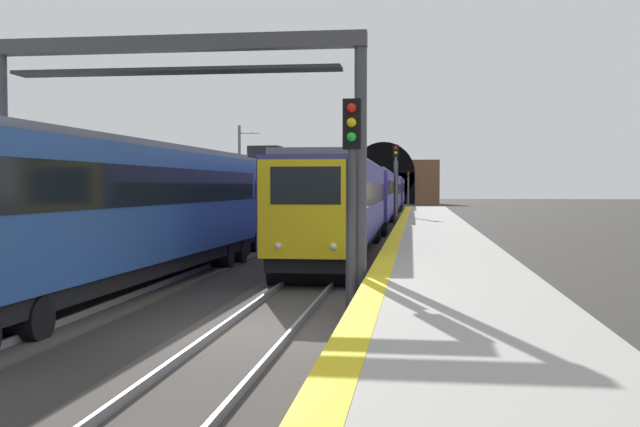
% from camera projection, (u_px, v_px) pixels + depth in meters
% --- Properties ---
extents(ground_plane, '(320.00, 320.00, 0.00)m').
position_uv_depth(ground_plane, '(257.00, 336.00, 14.68)').
color(ground_plane, '#302D2B').
extents(platform_right, '(112.00, 3.59, 1.04)m').
position_uv_depth(platform_right, '(456.00, 314.00, 14.16)').
color(platform_right, '#9E9B93').
rests_on(platform_right, ground_plane).
extents(platform_right_edge_strip, '(112.00, 0.50, 0.01)m').
position_uv_depth(platform_right_edge_strip, '(374.00, 285.00, 14.34)').
color(platform_right_edge_strip, yellow).
rests_on(platform_right_edge_strip, platform_right).
extents(track_main_line, '(160.00, 3.02, 0.21)m').
position_uv_depth(track_main_line, '(257.00, 334.00, 14.67)').
color(track_main_line, '#423D38').
rests_on(track_main_line, ground_plane).
extents(track_adjacent_line, '(160.00, 2.81, 0.21)m').
position_uv_depth(track_adjacent_line, '(23.00, 328.00, 15.30)').
color(track_adjacent_line, '#4C4742').
rests_on(track_adjacent_line, ground_plane).
extents(train_main_approaching, '(83.64, 2.95, 4.00)m').
position_uv_depth(train_main_approaching, '(380.00, 194.00, 61.94)').
color(train_main_approaching, navy).
rests_on(train_main_approaching, ground_plane).
extents(train_adjacent_platform, '(38.33, 3.25, 5.03)m').
position_uv_depth(train_adjacent_platform, '(216.00, 200.00, 29.93)').
color(train_adjacent_platform, '#264C99').
rests_on(train_adjacent_platform, ground_plane).
extents(railway_signal_near, '(0.39, 0.38, 4.75)m').
position_uv_depth(railway_signal_near, '(352.00, 188.00, 15.76)').
color(railway_signal_near, '#38383D').
rests_on(railway_signal_near, ground_plane).
extents(railway_signal_mid, '(0.39, 0.38, 5.52)m').
position_uv_depth(railway_signal_mid, '(396.00, 181.00, 47.38)').
color(railway_signal_mid, '#4C4C54').
rests_on(railway_signal_mid, ground_plane).
extents(railway_signal_far, '(0.39, 0.38, 5.17)m').
position_uv_depth(railway_signal_far, '(408.00, 185.00, 111.16)').
color(railway_signal_far, '#4C4C54').
rests_on(railway_signal_far, ground_plane).
extents(overhead_signal_gantry, '(0.70, 8.82, 6.37)m').
position_uv_depth(overhead_signal_gantry, '(175.00, 101.00, 17.27)').
color(overhead_signal_gantry, '#3F3F47').
rests_on(overhead_signal_gantry, ground_plane).
extents(tunnel_portal, '(3.07, 18.11, 10.14)m').
position_uv_depth(tunnel_portal, '(384.00, 182.00, 123.49)').
color(tunnel_portal, brown).
rests_on(tunnel_portal, ground_plane).
extents(catenary_mast_near, '(0.22, 1.74, 7.70)m').
position_uv_depth(catenary_mast_near, '(240.00, 173.00, 59.42)').
color(catenary_mast_near, '#595B60').
rests_on(catenary_mast_near, ground_plane).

